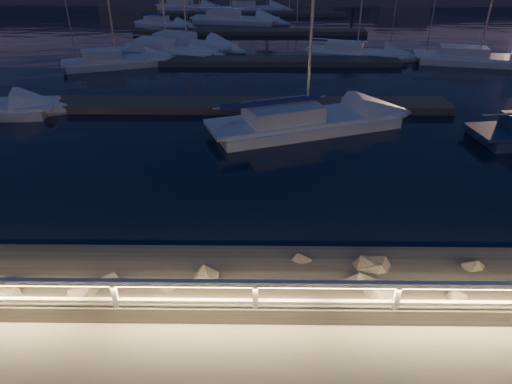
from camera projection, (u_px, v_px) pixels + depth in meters
ground at (210, 319)px, 10.00m from camera, size 400.00×400.00×0.00m
harbor_water at (248, 53)px, 37.78m from camera, size 400.00×440.00×0.60m
guard_rail at (205, 291)px, 9.63m from camera, size 44.11×0.12×1.06m
riprap at (53, 285)px, 11.21m from camera, size 31.64×2.73×1.42m
floating_docks at (249, 43)px, 38.62m from camera, size 22.00×36.00×0.40m
sailboat_c at (301, 120)px, 21.38m from camera, size 9.64×5.70×15.83m
sailboat_e at (114, 60)px, 32.09m from camera, size 7.55×4.48×12.53m
sailboat_f at (165, 50)px, 35.23m from camera, size 8.23×4.37×13.52m
sailboat_g at (184, 43)px, 37.49m from camera, size 8.72×5.46×14.41m
sailboat_h at (475, 57)px, 32.94m from camera, size 9.30×4.45×15.17m
sailboat_i at (162, 23)px, 46.64m from camera, size 6.39×4.08×10.68m
sailboat_k at (232, 19)px, 48.96m from camera, size 9.65×4.55×15.80m
sailboat_l at (354, 52)px, 34.82m from camera, size 7.89×4.51×12.88m
sailboat_m at (186, 6)px, 58.31m from camera, size 8.33×4.37×13.75m
sailboat_n at (250, 8)px, 56.87m from camera, size 8.25×2.99×13.80m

